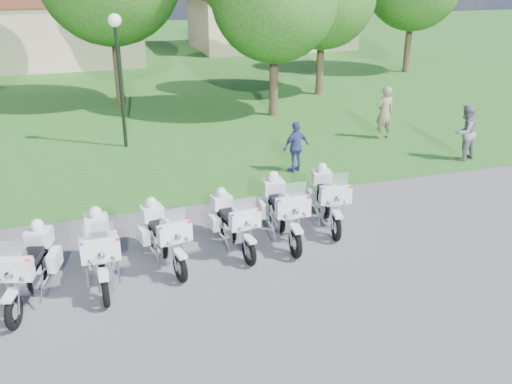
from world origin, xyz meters
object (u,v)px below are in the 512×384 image
object	(u,v)px
motorcycle_4	(233,222)
bystander_a	(384,113)
motorcycle_5	(282,209)
motorcycle_6	(328,197)
bystander_c	(296,147)
bystander_b	(465,133)
lamp_post	(117,49)
motorcycle_1	(29,267)
motorcycle_3	(163,235)
motorcycle_2	(100,250)

from	to	relation	value
motorcycle_4	bystander_a	xyz separation A→B (m)	(7.61, 6.54, 0.34)
motorcycle_5	bystander_a	size ratio (longest dim) A/B	1.31
motorcycle_6	bystander_c	world-z (taller)	motorcycle_6
bystander_b	bystander_a	bearing A→B (deg)	-83.18
lamp_post	motorcycle_6	bearing A→B (deg)	-61.80
bystander_c	lamp_post	bearing A→B (deg)	-58.45
motorcycle_5	bystander_c	xyz separation A→B (m)	(1.98, 4.12, 0.09)
motorcycle_1	motorcycle_3	distance (m)	2.80
motorcycle_1	motorcycle_3	xyz separation A→B (m)	(2.73, 0.63, -0.03)
bystander_a	motorcycle_2	bearing A→B (deg)	34.57
bystander_a	bystander_c	size ratio (longest dim) A/B	1.21
motorcycle_4	bystander_b	bearing A→B (deg)	-164.74
motorcycle_4	motorcycle_1	bearing A→B (deg)	4.02
motorcycle_2	lamp_post	bearing A→B (deg)	-98.72
motorcycle_2	motorcycle_3	bearing A→B (deg)	-164.77
motorcycle_3	motorcycle_6	world-z (taller)	motorcycle_6
motorcycle_2	lamp_post	distance (m)	9.52
motorcycle_3	motorcycle_4	bearing A→B (deg)	176.76
motorcycle_2	bystander_b	xyz separation A→B (m)	(11.92, 4.20, 0.24)
motorcycle_5	lamp_post	world-z (taller)	lamp_post
motorcycle_4	motorcycle_6	distance (m)	2.69
motorcycle_6	bystander_a	distance (m)	7.79
motorcycle_1	motorcycle_4	size ratio (longest dim) A/B	1.07
motorcycle_6	bystander_a	bearing A→B (deg)	-118.06
motorcycle_4	motorcycle_5	size ratio (longest dim) A/B	0.88
motorcycle_6	bystander_b	size ratio (longest dim) A/B	1.29
motorcycle_2	motorcycle_6	world-z (taller)	motorcycle_2
motorcycle_3	bystander_a	bearing A→B (deg)	-154.33
bystander_b	motorcycle_6	bearing A→B (deg)	8.49
bystander_a	bystander_b	distance (m)	3.20
motorcycle_1	bystander_a	bearing A→B (deg)	-133.14
bystander_b	lamp_post	bearing A→B (deg)	-42.13
motorcycle_5	bystander_a	bearing A→B (deg)	-131.27
lamp_post	bystander_c	world-z (taller)	lamp_post
motorcycle_2	motorcycle_6	bearing A→B (deg)	-168.55
motorcycle_1	motorcycle_4	bearing A→B (deg)	-153.94
motorcycle_4	motorcycle_6	size ratio (longest dim) A/B	0.94
motorcycle_3	bystander_c	world-z (taller)	bystander_c
motorcycle_3	motorcycle_6	distance (m)	4.33
motorcycle_3	motorcycle_5	bearing A→B (deg)	176.39
motorcycle_2	motorcycle_1	bearing A→B (deg)	10.86
lamp_post	bystander_a	bearing A→B (deg)	-11.68
motorcycle_2	bystander_a	size ratio (longest dim) A/B	1.26
motorcycle_2	lamp_post	xyz separation A→B (m)	(1.40, 9.02, 2.72)
bystander_a	motorcycle_1	bearing A→B (deg)	32.35
motorcycle_1	bystander_b	bearing A→B (deg)	-146.23
lamp_post	bystander_a	world-z (taller)	lamp_post
motorcycle_1	motorcycle_2	world-z (taller)	motorcycle_2
motorcycle_1	motorcycle_6	xyz separation A→B (m)	(6.99, 1.39, -0.01)
motorcycle_5	bystander_b	bearing A→B (deg)	-152.07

